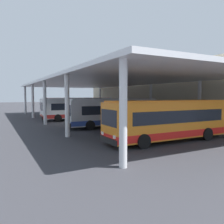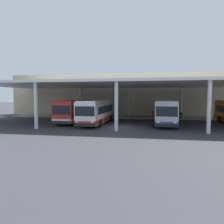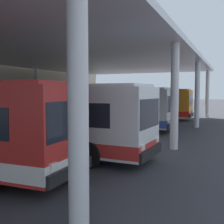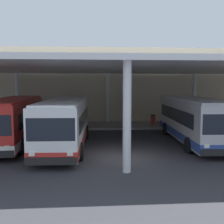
% 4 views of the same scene
% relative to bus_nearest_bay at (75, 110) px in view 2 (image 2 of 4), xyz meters
% --- Properties ---
extents(ground_plane, '(200.00, 200.00, 0.00)m').
position_rel_bus_nearest_bay_xyz_m(ground_plane, '(7.17, -4.37, -1.66)').
color(ground_plane, '#333338').
extents(platform_kerb, '(42.00, 4.50, 0.18)m').
position_rel_bus_nearest_bay_xyz_m(platform_kerb, '(7.17, 7.38, -1.57)').
color(platform_kerb, gray).
rests_on(platform_kerb, ground).
extents(station_building_facade, '(48.00, 1.60, 8.07)m').
position_rel_bus_nearest_bay_xyz_m(station_building_facade, '(7.17, 10.63, 2.38)').
color(station_building_facade, '#C1B293').
rests_on(station_building_facade, ground).
extents(canopy_shelter, '(40.00, 17.00, 5.55)m').
position_rel_bus_nearest_bay_xyz_m(canopy_shelter, '(7.17, 1.13, 3.63)').
color(canopy_shelter, silver).
rests_on(canopy_shelter, ground).
extents(bus_nearest_bay, '(3.02, 10.62, 3.17)m').
position_rel_bus_nearest_bay_xyz_m(bus_nearest_bay, '(0.00, 0.00, 0.00)').
color(bus_nearest_bay, red).
rests_on(bus_nearest_bay, ground).
extents(bus_second_bay, '(2.96, 10.61, 3.17)m').
position_rel_bus_nearest_bay_xyz_m(bus_second_bay, '(3.75, -1.45, 0.00)').
color(bus_second_bay, white).
rests_on(bus_second_bay, ground).
extents(bus_middle_bay, '(3.02, 10.62, 3.17)m').
position_rel_bus_nearest_bay_xyz_m(bus_middle_bay, '(12.72, -0.44, 0.00)').
color(bus_middle_bay, '#B7B7BC').
rests_on(bus_middle_bay, ground).
extents(bench_waiting, '(1.80, 0.45, 0.92)m').
position_rel_bus_nearest_bay_xyz_m(bench_waiting, '(15.51, 7.45, -0.99)').
color(bench_waiting, '#383D47').
rests_on(bench_waiting, platform_kerb).
extents(trash_bin, '(0.52, 0.52, 0.98)m').
position_rel_bus_nearest_bay_xyz_m(trash_bin, '(11.56, 7.10, -0.98)').
color(trash_bin, maroon).
rests_on(trash_bin, platform_kerb).
extents(banner_sign, '(0.70, 0.12, 3.20)m').
position_rel_bus_nearest_bay_xyz_m(banner_sign, '(-1.22, 6.57, 0.32)').
color(banner_sign, '#B2B2B7').
rests_on(banner_sign, platform_kerb).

